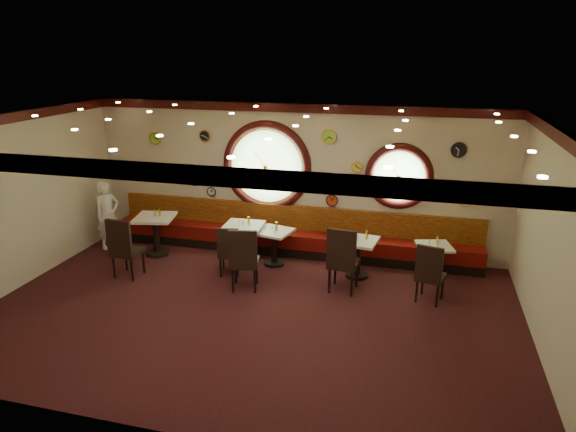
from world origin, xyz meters
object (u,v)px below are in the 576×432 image
at_px(table_e, 433,258).
at_px(chair_d, 343,256).
at_px(condiment_b_salt, 239,222).
at_px(condiment_d_pepper, 357,238).
at_px(condiment_b_bottle, 249,221).
at_px(condiment_e_pepper, 438,244).
at_px(chair_a, 123,244).
at_px(chair_c, 244,256).
at_px(condiment_b_pepper, 243,223).
at_px(condiment_c_pepper, 275,229).
at_px(condiment_c_bottle, 277,226).
at_px(condiment_e_bottle, 437,240).
at_px(condiment_d_salt, 355,235).
at_px(condiment_c_salt, 272,227).
at_px(table_c, 274,243).
at_px(table_d, 358,253).
at_px(condiment_a_bottle, 159,213).
at_px(chair_e, 430,270).
at_px(condiment_e_salt, 429,242).
at_px(waiter, 108,215).
at_px(condiment_a_pepper, 155,214).
at_px(chair_b, 229,248).
at_px(condiment_d_bottle, 367,235).
at_px(table_b, 244,239).
at_px(table_a, 156,231).
at_px(condiment_a_salt, 155,212).

relative_size(table_e, chair_d, 1.00).
distance_m(condiment_b_salt, condiment_d_pepper, 2.43).
xyz_separation_m(condiment_b_bottle, condiment_e_pepper, (3.73, 0.09, -0.18)).
relative_size(table_e, chair_a, 1.03).
height_order(chair_c, chair_d, chair_d).
height_order(chair_d, condiment_b_salt, chair_d).
height_order(condiment_b_pepper, condiment_c_pepper, condiment_b_pepper).
bearing_deg(condiment_b_bottle, condiment_c_bottle, 9.53).
xyz_separation_m(condiment_b_salt, condiment_e_bottle, (3.92, 0.25, -0.11)).
bearing_deg(condiment_d_salt, condiment_c_salt, 176.25).
height_order(table_c, condiment_d_salt, condiment_d_salt).
bearing_deg(table_e, table_d, -169.07).
distance_m(chair_a, condiment_d_salt, 4.47).
bearing_deg(chair_c, chair_a, 168.51).
bearing_deg(condiment_a_bottle, chair_e, -8.65).
bearing_deg(table_e, condiment_e_salt, 173.12).
relative_size(condiment_b_bottle, waiter, 0.11).
bearing_deg(condiment_b_salt, condiment_a_pepper, -178.34).
height_order(chair_b, condiment_e_pepper, chair_b).
xyz_separation_m(condiment_b_salt, condiment_a_pepper, (-1.88, -0.05, 0.03)).
bearing_deg(condiment_a_pepper, condiment_c_pepper, 3.08).
distance_m(chair_d, condiment_e_bottle, 1.98).
xyz_separation_m(table_d, table_e, (1.42, 0.27, -0.05)).
distance_m(condiment_c_bottle, condiment_e_salt, 3.01).
xyz_separation_m(chair_a, condiment_e_salt, (5.67, 1.49, 0.04)).
bearing_deg(condiment_e_bottle, chair_a, -165.22).
height_order(table_e, condiment_b_bottle, condiment_b_bottle).
bearing_deg(waiter, condiment_e_bottle, -61.58).
bearing_deg(chair_e, table_d, 165.63).
bearing_deg(condiment_d_salt, chair_b, -163.65).
bearing_deg(table_d, condiment_b_bottle, 177.20).
distance_m(condiment_b_salt, condiment_a_pepper, 1.88).
bearing_deg(chair_e, condiment_d_pepper, 167.14).
distance_m(chair_c, condiment_b_pepper, 1.27).
bearing_deg(condiment_a_bottle, condiment_d_bottle, -0.09).
relative_size(table_b, condiment_e_bottle, 5.08).
xyz_separation_m(table_b, condiment_c_pepper, (0.64, 0.12, 0.25)).
bearing_deg(condiment_b_salt, condiment_b_pepper, -23.31).
bearing_deg(condiment_d_bottle, condiment_d_salt, 171.60).
bearing_deg(table_c, table_d, -5.54).
bearing_deg(condiment_c_bottle, chair_b, -133.12).
relative_size(table_e, condiment_c_pepper, 9.12).
bearing_deg(table_d, table_e, 10.93).
xyz_separation_m(condiment_a_bottle, condiment_b_bottle, (1.99, 0.03, -0.02)).
height_order(table_a, condiment_d_pepper, condiment_d_pepper).
relative_size(table_b, chair_d, 1.09).
height_order(table_b, chair_e, chair_e).
bearing_deg(condiment_e_bottle, chair_b, -166.76).
relative_size(chair_a, condiment_c_salt, 8.03).
height_order(condiment_a_salt, condiment_a_pepper, condiment_a_pepper).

